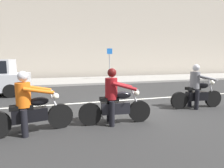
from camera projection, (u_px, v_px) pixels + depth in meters
name	position (u px, v px, depth m)	size (l,w,h in m)	color
ground_plane	(129.00, 105.00, 7.18)	(80.00, 80.00, 0.00)	#282828
sidewalk_slab	(93.00, 80.00, 14.78)	(40.00, 4.40, 0.14)	gray
lane_marking_stripe	(129.00, 100.00, 8.13)	(18.00, 0.14, 0.01)	silver
motorcycle_with_rider_crimson	(115.00, 101.00, 5.12)	(2.08, 0.70, 1.58)	black
motorcycle_with_rider_gray	(197.00, 90.00, 6.74)	(2.07, 0.70, 1.64)	black
motorcycle_with_rider_orange_stripe	(29.00, 108.00, 4.45)	(2.10, 0.77, 1.55)	black
street_sign_post	(110.00, 60.00, 14.75)	(0.44, 0.08, 2.52)	gray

